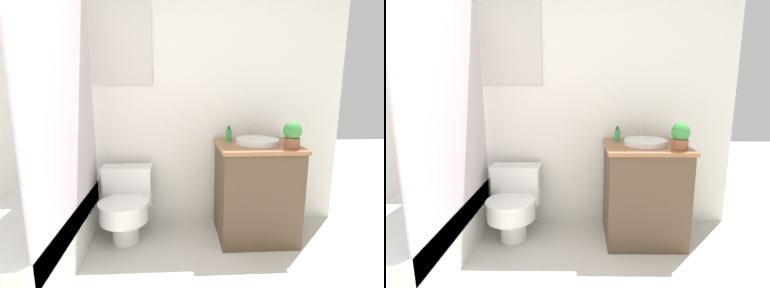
% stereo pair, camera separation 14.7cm
% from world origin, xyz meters
% --- Properties ---
extents(wall_back, '(3.30, 0.07, 2.50)m').
position_xyz_m(wall_back, '(-0.01, 2.17, 1.26)').
color(wall_back, white).
rests_on(wall_back, ground_plane).
extents(shower_area, '(0.59, 1.38, 1.98)m').
position_xyz_m(shower_area, '(-0.83, 1.46, 0.28)').
color(shower_area, white).
rests_on(shower_area, ground_plane).
extents(toilet, '(0.43, 0.55, 0.59)m').
position_xyz_m(toilet, '(-0.28, 1.87, 0.32)').
color(toilet, white).
rests_on(toilet, ground_plane).
extents(vanity, '(0.66, 0.57, 0.81)m').
position_xyz_m(vanity, '(0.81, 1.84, 0.41)').
color(vanity, brown).
rests_on(vanity, ground_plane).
extents(sink, '(0.35, 0.38, 0.13)m').
position_xyz_m(sink, '(0.81, 1.87, 0.83)').
color(sink, white).
rests_on(sink, vanity).
extents(soap_bottle, '(0.05, 0.05, 0.13)m').
position_xyz_m(soap_bottle, '(0.60, 1.98, 0.87)').
color(soap_bottle, green).
rests_on(soap_bottle, vanity).
extents(potted_plant, '(0.14, 0.14, 0.21)m').
position_xyz_m(potted_plant, '(1.03, 1.68, 0.92)').
color(potted_plant, brown).
rests_on(potted_plant, vanity).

